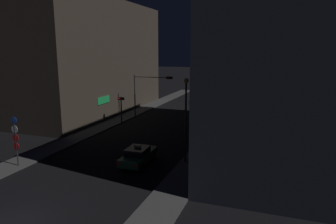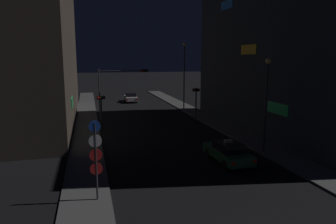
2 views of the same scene
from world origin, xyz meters
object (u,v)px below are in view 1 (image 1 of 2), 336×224
Objects in this scene: sign_pole_left at (16,138)px; street_lamp_far_block at (227,77)px; far_car at (201,98)px; traffic_light_left_kerb at (121,104)px; traffic_light_overhead at (148,87)px; traffic_light_right_kerb at (211,105)px; taxi at (138,155)px; street_lamp_near_block at (186,110)px.

sign_pole_left is 0.45× the size of street_lamp_far_block.
traffic_light_left_kerb reaches higher than far_car.
far_car is 36.14m from sign_pole_left.
traffic_light_overhead reaches higher than traffic_light_left_kerb.
traffic_light_left_kerb is at bearing -105.50° from far_car.
traffic_light_right_kerb is at bearing 57.95° from sign_pole_left.
far_car is 17.79m from traffic_light_right_kerb.
traffic_light_left_kerb is at bearing -139.48° from street_lamp_far_block.
traffic_light_overhead is at bearing 172.88° from traffic_light_right_kerb.
taxi is at bearing -69.81° from traffic_light_overhead.
street_lamp_far_block is at bearing 80.61° from taxi.
taxi is 31.75m from far_car.
sign_pole_left is at bearing -100.21° from far_car.
taxi is 14.39m from traffic_light_left_kerb.
traffic_light_left_kerb is 15.35m from street_lamp_far_block.
far_car is at bearing 74.50° from traffic_light_left_kerb.
traffic_light_left_kerb is 15.67m from street_lamp_near_block.
traffic_light_left_kerb is 0.39× the size of street_lamp_far_block.
street_lamp_near_block is (9.44, -14.45, 0.22)m from traffic_light_overhead.
traffic_light_overhead is at bearing 123.16° from street_lamp_near_block.
traffic_light_right_kerb is (2.89, 14.78, 1.93)m from taxi.
traffic_light_right_kerb is 0.93× the size of sign_pole_left.
sign_pole_left reaches higher than traffic_light_right_kerb.
traffic_light_right_kerb is at bearing -95.74° from street_lamp_far_block.
traffic_light_overhead is (-5.84, 15.87, 3.55)m from taxi.
traffic_light_overhead is at bearing -102.32° from far_car.
traffic_light_left_kerb is 0.51× the size of street_lamp_near_block.
far_car is 1.28× the size of traffic_light_left_kerb.
street_lamp_near_block is at bearing -89.96° from street_lamp_far_block.
traffic_light_overhead is at bearing 110.19° from taxi.
far_car is 0.76× the size of traffic_light_overhead.
far_car is 20.56m from traffic_light_left_kerb.
street_lamp_far_block is (12.37, 25.58, 3.08)m from sign_pole_left.
traffic_light_right_kerb is 0.54× the size of street_lamp_near_block.
traffic_light_right_kerb is at bearing -72.63° from far_car.
sign_pole_left is at bearing -156.85° from street_lamp_near_block.
traffic_light_left_kerb is (-7.86, 11.92, 1.80)m from taxi.
street_lamp_near_block is at bearing -42.46° from traffic_light_left_kerb.
street_lamp_far_block is (11.45, 9.79, 2.95)m from traffic_light_left_kerb.
street_lamp_near_block is at bearing -56.84° from traffic_light_overhead.
sign_pole_left is 13.64m from street_lamp_near_block.
street_lamp_far_block is at bearing 64.18° from sign_pole_left.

